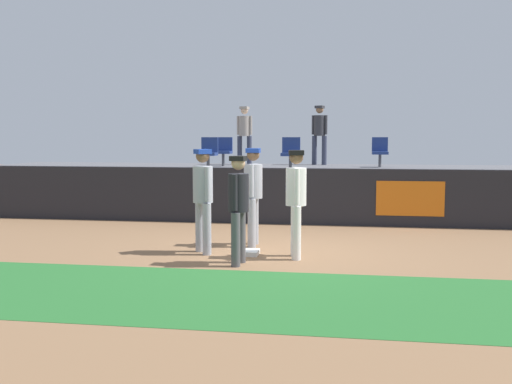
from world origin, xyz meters
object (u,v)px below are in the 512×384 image
(player_coach_visitor, at_px, (253,190))
(seat_front_center, at_px, (291,152))
(seat_front_left, at_px, (209,151))
(first_base, at_px, (247,252))
(player_fielder_home, at_px, (296,196))
(player_umpire, at_px, (238,202))
(seat_back_left, at_px, (224,150))
(player_runner_visitor, at_px, (203,193))
(spectator_capped, at_px, (244,131))
(seat_back_right, at_px, (380,150))
(spectator_hooded, at_px, (319,131))

(player_coach_visitor, bearing_deg, seat_front_center, 176.22)
(seat_front_left, xyz_separation_m, seat_front_center, (2.16, 0.00, 0.00))
(first_base, height_order, player_fielder_home, player_fielder_home)
(player_fielder_home, distance_m, player_umpire, 1.09)
(seat_front_left, xyz_separation_m, seat_back_left, (0.01, 1.80, 0.00))
(first_base, bearing_deg, seat_front_center, 87.30)
(player_runner_visitor, distance_m, seat_front_center, 5.30)
(player_runner_visitor, height_order, spectator_capped, spectator_capped)
(first_base, xyz_separation_m, spectator_capped, (-1.46, 7.99, 2.18))
(player_fielder_home, bearing_deg, player_coach_visitor, -147.06)
(first_base, relative_size, player_coach_visitor, 0.22)
(first_base, height_order, player_umpire, player_umpire)
(player_umpire, xyz_separation_m, spectator_capped, (-1.46, 8.78, 1.21))
(first_base, bearing_deg, player_umpire, -90.08)
(player_fielder_home, height_order, player_runner_visitor, player_runner_visitor)
(player_coach_visitor, height_order, seat_back_right, seat_back_right)
(player_coach_visitor, height_order, seat_back_left, seat_back_left)
(player_coach_visitor, bearing_deg, seat_back_left, -163.06)
(player_fielder_home, height_order, spectator_capped, spectator_capped)
(player_umpire, relative_size, seat_back_right, 2.07)
(first_base, bearing_deg, player_fielder_home, -7.87)
(player_runner_visitor, distance_m, seat_back_left, 7.08)
(seat_front_left, height_order, seat_front_center, same)
(player_umpire, distance_m, spectator_capped, 8.98)
(first_base, height_order, player_coach_visitor, player_coach_visitor)
(first_base, height_order, spectator_capped, spectator_capped)
(seat_back_right, relative_size, spectator_hooded, 0.47)
(player_umpire, bearing_deg, player_runner_visitor, -130.34)
(player_coach_visitor, bearing_deg, player_umpire, 1.05)
(seat_front_center, relative_size, spectator_hooded, 0.47)
(first_base, distance_m, seat_back_left, 7.42)
(spectator_hooded, bearing_deg, player_umpire, 103.06)
(player_fielder_home, bearing_deg, seat_back_right, 157.30)
(player_umpire, distance_m, seat_back_right, 8.21)
(first_base, relative_size, player_fielder_home, 0.22)
(player_coach_visitor, bearing_deg, player_fielder_home, 41.89)
(player_coach_visitor, xyz_separation_m, spectator_hooded, (0.86, 7.26, 1.17))
(player_fielder_home, distance_m, player_coach_visitor, 1.34)
(player_coach_visitor, bearing_deg, seat_front_left, -156.46)
(player_runner_visitor, xyz_separation_m, spectator_capped, (-0.68, 7.97, 1.16))
(first_base, distance_m, player_fielder_home, 1.33)
(seat_back_left, bearing_deg, player_umpire, -76.24)
(player_runner_visitor, height_order, seat_back_left, seat_back_left)
(first_base, distance_m, seat_front_left, 5.76)
(player_fielder_home, relative_size, seat_back_left, 2.16)
(first_base, bearing_deg, player_runner_visitor, 178.38)
(seat_front_center, bearing_deg, first_base, -92.70)
(player_fielder_home, relative_size, seat_back_right, 2.16)
(player_umpire, distance_m, seat_front_center, 6.01)
(player_umpire, height_order, seat_front_center, seat_front_center)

